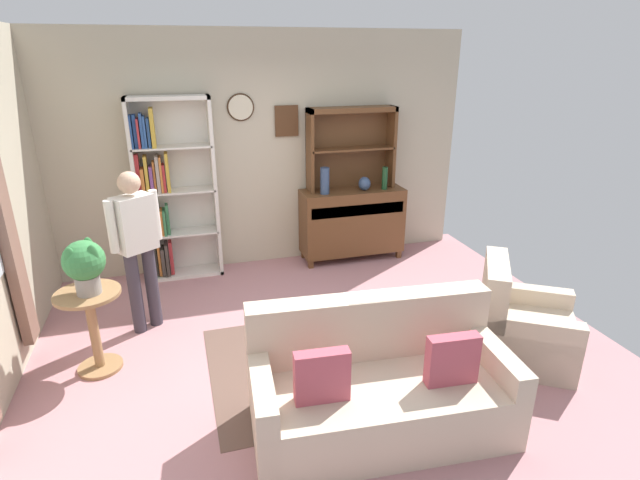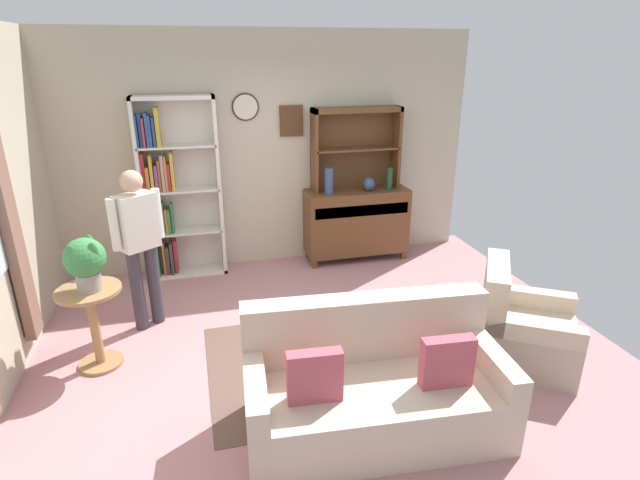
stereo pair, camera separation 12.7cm
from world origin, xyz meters
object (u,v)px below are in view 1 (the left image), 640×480
(sideboard, at_px, (352,221))
(plant_stand, at_px, (93,323))
(sideboard_hutch, at_px, (351,137))
(vase_round, at_px, (364,184))
(person_reading, at_px, (137,241))
(potted_plant_large, at_px, (85,263))
(couch_floral, at_px, (379,387))
(book_stack, at_px, (362,320))
(vase_tall, at_px, (325,181))
(coffee_table, at_px, (355,325))
(bookshelf, at_px, (169,194))
(armchair_floral, at_px, (521,328))
(bottle_wine, at_px, (385,178))

(sideboard, bearing_deg, plant_stand, -149.54)
(sideboard_hutch, xyz_separation_m, vase_round, (0.13, -0.18, -0.55))
(plant_stand, height_order, person_reading, person_reading)
(sideboard_hutch, height_order, potted_plant_large, sideboard_hutch)
(couch_floral, distance_m, book_stack, 0.73)
(vase_tall, relative_size, person_reading, 0.21)
(plant_stand, distance_m, coffee_table, 2.19)
(vase_round, distance_m, book_stack, 2.45)
(sideboard, xyz_separation_m, couch_floral, (-0.87, -3.00, -0.20))
(person_reading, bearing_deg, potted_plant_large, -119.59)
(bookshelf, bearing_deg, vase_round, -3.66)
(vase_round, relative_size, armchair_floral, 0.16)
(vase_tall, distance_m, plant_stand, 3.05)
(bookshelf, bearing_deg, armchair_floral, -42.79)
(vase_tall, bearing_deg, potted_plant_large, -146.43)
(sideboard, distance_m, book_stack, 2.40)
(bookshelf, xyz_separation_m, sideboard_hutch, (2.21, 0.03, 0.54))
(couch_floral, xyz_separation_m, potted_plant_large, (-1.99, 1.27, 0.68))
(potted_plant_large, distance_m, coffee_table, 2.25)
(sideboard, height_order, couch_floral, sideboard)
(vase_round, xyz_separation_m, armchair_floral, (0.51, -2.49, -0.72))
(potted_plant_large, bearing_deg, vase_round, 28.93)
(person_reading, height_order, coffee_table, person_reading)
(bookshelf, xyz_separation_m, coffee_table, (1.44, -2.29, -0.67))
(person_reading, xyz_separation_m, book_stack, (1.78, -1.19, -0.47))
(sideboard_hutch, xyz_separation_m, couch_floral, (-0.87, -3.11, -1.25))
(vase_round, bearing_deg, person_reading, -158.60)
(book_stack, bearing_deg, bottle_wine, 62.95)
(couch_floral, bearing_deg, bottle_wine, 66.51)
(vase_round, bearing_deg, potted_plant_large, -151.07)
(couch_floral, bearing_deg, plant_stand, 147.28)
(vase_round, bearing_deg, book_stack, -111.23)
(sideboard, bearing_deg, book_stack, -107.76)
(sideboard, height_order, bottle_wine, bottle_wine)
(plant_stand, bearing_deg, armchair_floral, -13.63)
(sideboard_hutch, distance_m, vase_tall, 0.65)
(sideboard_hutch, distance_m, armchair_floral, 3.02)
(bookshelf, distance_m, book_stack, 2.85)
(vase_round, relative_size, bottle_wine, 0.60)
(potted_plant_large, height_order, person_reading, person_reading)
(book_stack, bearing_deg, couch_floral, -101.21)
(sideboard_hutch, xyz_separation_m, coffee_table, (-0.76, -2.31, -1.21))
(couch_floral, relative_size, potted_plant_large, 4.17)
(sideboard_hutch, distance_m, bottle_wine, 0.66)
(vase_round, bearing_deg, armchair_floral, -78.34)
(vase_round, xyz_separation_m, person_reading, (-2.64, -1.04, -0.10))
(sideboard_hutch, relative_size, vase_tall, 3.42)
(sideboard_hutch, xyz_separation_m, plant_stand, (-2.89, -1.81, -1.11))
(sideboard, relative_size, armchair_floral, 1.22)
(vase_tall, bearing_deg, plant_stand, -147.07)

